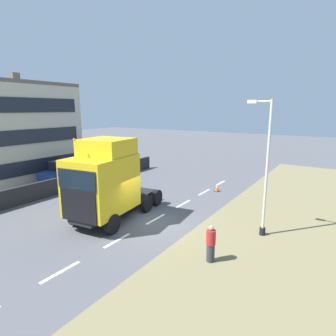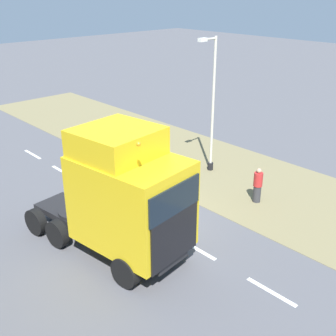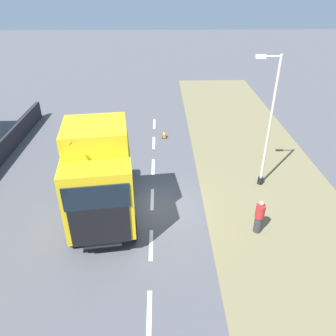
# 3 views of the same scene
# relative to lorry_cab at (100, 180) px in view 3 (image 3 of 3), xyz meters

# --- Properties ---
(ground_plane) EXTENTS (120.00, 120.00, 0.00)m
(ground_plane) POSITION_rel_lorry_cab_xyz_m (-2.08, -1.11, -2.35)
(ground_plane) COLOR #515156
(ground_plane) RESTS_ON ground
(grass_verge) EXTENTS (7.00, 44.00, 0.01)m
(grass_verge) POSITION_rel_lorry_cab_xyz_m (-8.08, -1.11, -2.34)
(grass_verge) COLOR olive
(grass_verge) RESTS_ON ground
(lane_markings) EXTENTS (0.16, 21.00, 0.00)m
(lane_markings) POSITION_rel_lorry_cab_xyz_m (-2.08, -1.81, -2.35)
(lane_markings) COLOR white
(lane_markings) RESTS_ON ground
(lorry_cab) EXTENTS (3.42, 6.89, 4.82)m
(lorry_cab) POSITION_rel_lorry_cab_xyz_m (0.00, 0.00, 0.00)
(lorry_cab) COLOR black
(lorry_cab) RESTS_ON ground
(lamp_post) EXTENTS (1.26, 0.29, 6.70)m
(lamp_post) POSITION_rel_lorry_cab_xyz_m (-7.72, -3.06, 0.80)
(lamp_post) COLOR black
(lamp_post) RESTS_ON ground
(pedestrian) EXTENTS (0.39, 0.39, 1.61)m
(pedestrian) POSITION_rel_lorry_cab_xyz_m (-6.67, 0.68, -1.56)
(pedestrian) COLOR #333338
(pedestrian) RESTS_ON ground
(traffic_cone_lead) EXTENTS (0.36, 0.36, 0.58)m
(traffic_cone_lead) POSITION_rel_lorry_cab_xyz_m (-2.81, -8.97, -2.06)
(traffic_cone_lead) COLOR black
(traffic_cone_lead) RESTS_ON ground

